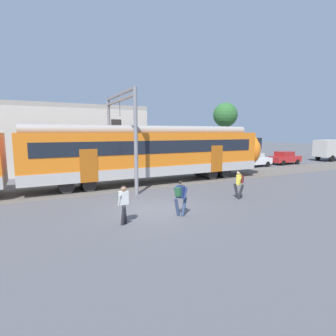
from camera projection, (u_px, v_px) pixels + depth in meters
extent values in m
plane|color=#515156|center=(153.00, 210.00, 13.01)|extent=(160.00, 160.00, 0.00)
cube|color=#B2ADA8|center=(152.00, 169.00, 20.04)|extent=(18.00, 3.06, 0.70)
cube|color=orange|center=(152.00, 149.00, 19.83)|extent=(18.00, 3.00, 2.40)
cube|color=black|center=(160.00, 147.00, 18.46)|extent=(16.56, 0.03, 0.90)
cube|color=#AC5413|center=(217.00, 159.00, 20.81)|extent=(1.10, 0.04, 2.10)
cube|color=#AC5413|center=(89.00, 166.00, 16.39)|extent=(1.10, 0.04, 2.10)
cylinder|color=gray|center=(152.00, 130.00, 19.64)|extent=(17.64, 0.70, 0.70)
cube|color=black|center=(116.00, 122.00, 18.36)|extent=(0.70, 0.12, 0.40)
cylinder|color=black|center=(218.00, 171.00, 22.92)|extent=(0.90, 2.40, 0.90)
cylinder|color=black|center=(205.00, 172.00, 22.30)|extent=(0.90, 2.40, 0.90)
cylinder|color=black|center=(87.00, 182.00, 17.95)|extent=(0.90, 2.40, 0.90)
cylinder|color=black|center=(65.00, 184.00, 17.32)|extent=(0.90, 2.40, 0.90)
ellipsoid|color=orange|center=(247.00, 150.00, 24.13)|extent=(1.80, 2.85, 2.95)
cube|color=black|center=(250.00, 143.00, 24.21)|extent=(0.40, 2.40, 1.00)
cylinder|color=#28282D|center=(123.00, 216.00, 10.78)|extent=(0.19, 0.37, 0.87)
cylinder|color=#28282D|center=(125.00, 213.00, 11.11)|extent=(0.19, 0.37, 0.87)
cube|color=silver|center=(124.00, 198.00, 10.85)|extent=(0.39, 0.28, 0.56)
cylinder|color=silver|center=(128.00, 198.00, 11.04)|extent=(0.12, 0.26, 0.52)
cylinder|color=silver|center=(119.00, 200.00, 10.67)|extent=(0.12, 0.26, 0.52)
sphere|color=#9E7051|center=(124.00, 189.00, 10.78)|extent=(0.22, 0.22, 0.22)
sphere|color=black|center=(123.00, 188.00, 10.79)|extent=(0.20, 0.20, 0.20)
cube|color=#235633|center=(122.00, 196.00, 10.99)|extent=(0.30, 0.19, 0.40)
cylinder|color=navy|center=(184.00, 206.00, 12.11)|extent=(0.38, 0.27, 0.87)
cylinder|color=navy|center=(177.00, 207.00, 12.02)|extent=(0.38, 0.27, 0.87)
cube|color=navy|center=(181.00, 192.00, 11.97)|extent=(0.35, 0.42, 0.56)
cylinder|color=navy|center=(176.00, 192.00, 12.06)|extent=(0.26, 0.17, 0.52)
cylinder|color=navy|center=(185.00, 193.00, 11.89)|extent=(0.26, 0.17, 0.52)
sphere|color=tan|center=(181.00, 183.00, 11.93)|extent=(0.22, 0.22, 0.22)
sphere|color=black|center=(181.00, 183.00, 11.91)|extent=(0.20, 0.20, 0.20)
cube|color=#235633|center=(178.00, 192.00, 11.83)|extent=(0.25, 0.32, 0.40)
cylinder|color=#28282D|center=(236.00, 191.00, 15.32)|extent=(0.34, 0.37, 0.87)
cylinder|color=#28282D|center=(241.00, 192.00, 15.05)|extent=(0.34, 0.37, 0.87)
cube|color=gold|center=(239.00, 179.00, 15.09)|extent=(0.43, 0.41, 0.56)
cylinder|color=gold|center=(240.00, 181.00, 14.86)|extent=(0.22, 0.25, 0.52)
cylinder|color=gold|center=(238.00, 180.00, 15.33)|extent=(0.22, 0.25, 0.52)
sphere|color=beige|center=(239.00, 173.00, 15.04)|extent=(0.22, 0.22, 0.22)
sphere|color=black|center=(239.00, 172.00, 15.03)|extent=(0.20, 0.20, 0.20)
cube|color=maroon|center=(242.00, 179.00, 15.01)|extent=(0.32, 0.30, 0.40)
cube|color=silver|center=(254.00, 161.00, 29.26)|extent=(4.05, 1.77, 0.68)
cube|color=silver|center=(254.00, 156.00, 29.11)|extent=(1.95, 1.50, 0.56)
cube|color=black|center=(260.00, 156.00, 29.56)|extent=(0.16, 1.37, 0.48)
cylinder|color=black|center=(257.00, 163.00, 30.57)|extent=(0.61, 0.22, 0.60)
cylinder|color=black|center=(267.00, 164.00, 29.22)|extent=(0.61, 0.22, 0.60)
cylinder|color=black|center=(241.00, 164.00, 29.40)|extent=(0.61, 0.22, 0.60)
cylinder|color=black|center=(251.00, 165.00, 28.04)|extent=(0.61, 0.22, 0.60)
cube|color=#B22323|center=(285.00, 159.00, 31.59)|extent=(4.02, 1.69, 0.68)
cube|color=maroon|center=(284.00, 154.00, 31.44)|extent=(1.92, 1.46, 0.56)
cube|color=black|center=(290.00, 154.00, 31.88)|extent=(0.14, 1.37, 0.48)
cylinder|color=black|center=(286.00, 161.00, 32.89)|extent=(0.60, 0.21, 0.60)
cylinder|color=black|center=(297.00, 162.00, 31.52)|extent=(0.60, 0.21, 0.60)
cylinder|color=black|center=(272.00, 162.00, 31.76)|extent=(0.60, 0.21, 0.60)
cylinder|color=black|center=(283.00, 163.00, 30.38)|extent=(0.60, 0.21, 0.60)
cube|color=#BCB7AD|center=(328.00, 148.00, 35.12)|extent=(3.61, 2.02, 2.20)
cylinder|color=black|center=(332.00, 156.00, 37.22)|extent=(0.84, 0.24, 0.84)
cylinder|color=black|center=(318.00, 157.00, 35.91)|extent=(0.84, 0.24, 0.84)
cylinder|color=black|center=(332.00, 159.00, 34.23)|extent=(0.84, 0.24, 0.84)
cylinder|color=gray|center=(136.00, 142.00, 15.83)|extent=(0.24, 0.24, 6.50)
cylinder|color=gray|center=(109.00, 139.00, 21.49)|extent=(0.24, 0.24, 6.50)
cube|color=gray|center=(119.00, 94.00, 18.23)|extent=(0.20, 6.40, 0.16)
cube|color=gray|center=(120.00, 100.00, 18.28)|extent=(0.20, 6.40, 0.16)
cylinder|color=black|center=(120.00, 109.00, 18.36)|extent=(0.03, 0.03, 1.00)
cube|color=beige|center=(33.00, 141.00, 24.29)|extent=(20.84, 5.00, 6.00)
cube|color=#A7A39B|center=(31.00, 106.00, 23.86)|extent=(20.84, 5.00, 0.40)
cylinder|color=brown|center=(224.00, 143.00, 33.05)|extent=(0.32, 0.32, 4.91)
sphere|color=#2D662D|center=(225.00, 115.00, 32.58)|extent=(3.01, 3.01, 3.01)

